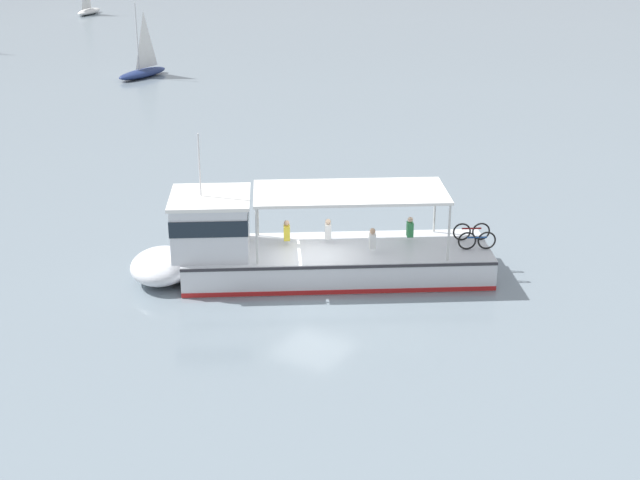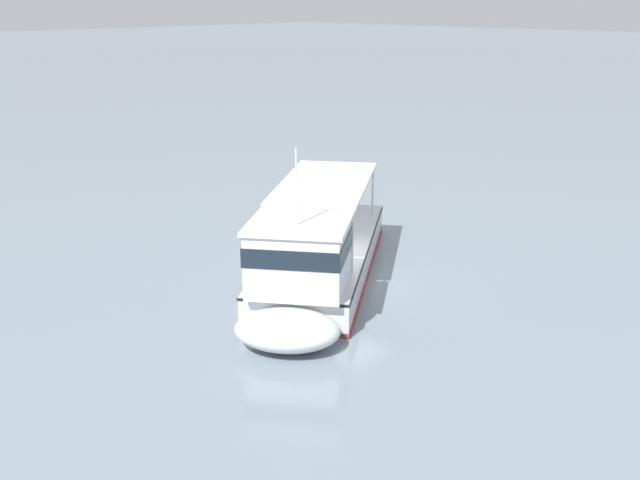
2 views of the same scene
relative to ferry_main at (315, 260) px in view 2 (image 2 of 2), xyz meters
name	(u,v)px [view 2 (image 2 of 2)]	position (x,y,z in m)	size (l,w,h in m)	color
ground_plane	(343,283)	(-0.30, -1.07, -1.02)	(400.00, 400.00, 0.00)	gray
ferry_main	(315,260)	(0.00, 0.00, 0.00)	(9.74, 12.23, 5.32)	silver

